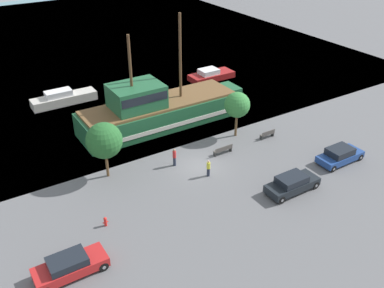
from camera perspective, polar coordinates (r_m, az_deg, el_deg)
The scene contains 15 objects.
ground_plane at distance 38.85m, azimuth 0.93°, elevation -2.98°, with size 160.00×160.00×0.00m, color #5B5B5E.
water_surface at distance 76.48m, azimuth -17.72°, elevation 12.51°, with size 80.00×80.00×0.00m, color slate.
pirate_ship at distance 45.28m, azimuth -4.67°, elevation 4.60°, with size 18.55×5.07×11.49m.
moored_boat_dockside at distance 52.84m, azimuth -16.79°, elevation 5.86°, with size 7.53×1.95×1.75m.
moored_boat_outer at distance 58.09m, azimuth 2.53°, elevation 9.17°, with size 6.16×2.47×1.45m.
parked_car_curb_front at distance 29.45m, azimuth -15.98°, elevation -15.35°, with size 4.68×1.91×1.45m.
parked_car_curb_mid at distance 36.26m, azimuth 13.20°, elevation -5.16°, with size 4.74×1.88×1.48m.
parked_car_curb_rear at distance 41.41m, azimuth 19.12°, elevation -1.40°, with size 4.50×1.96×1.46m.
fire_hydrant at distance 32.71m, azimuth -11.48°, elevation -10.05°, with size 0.42×0.25×0.76m.
bench_promenade_east at distance 40.59m, azimuth 4.19°, elevation -0.76°, with size 1.94×0.45×0.85m.
bench_promenade_west at distance 43.86m, azimuth 10.04°, elevation 1.30°, with size 1.60×0.45×0.85m.
pedestrian_walking_near at distance 37.17m, azimuth 2.20°, elevation -3.24°, with size 0.32×0.32×1.57m.
pedestrian_walking_far at distance 38.55m, azimuth -2.36°, elevation -1.76°, with size 0.32×0.32×1.72m.
tree_row_east at distance 36.44m, azimuth -11.63°, elevation 0.45°, with size 3.10×3.10×5.10m.
tree_row_mideast at distance 42.56m, azimuth 6.04°, elevation 5.20°, with size 2.56×2.56×4.72m.
Camera 1 is at (-17.86, -27.31, 21.09)m, focal length 40.00 mm.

